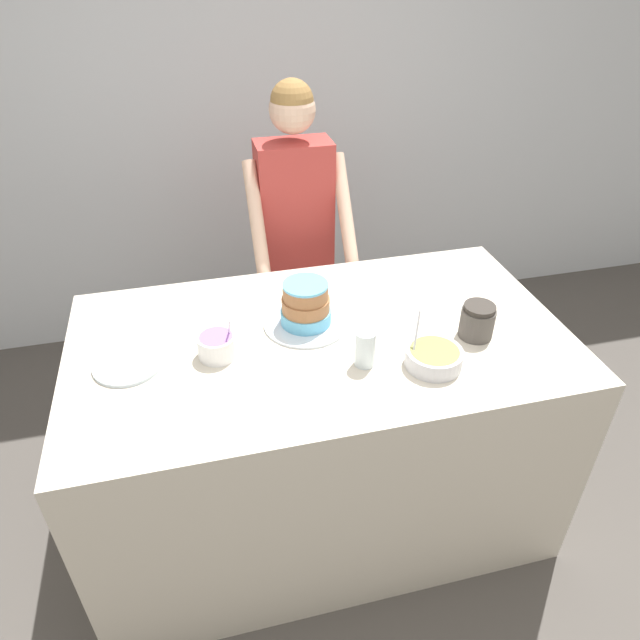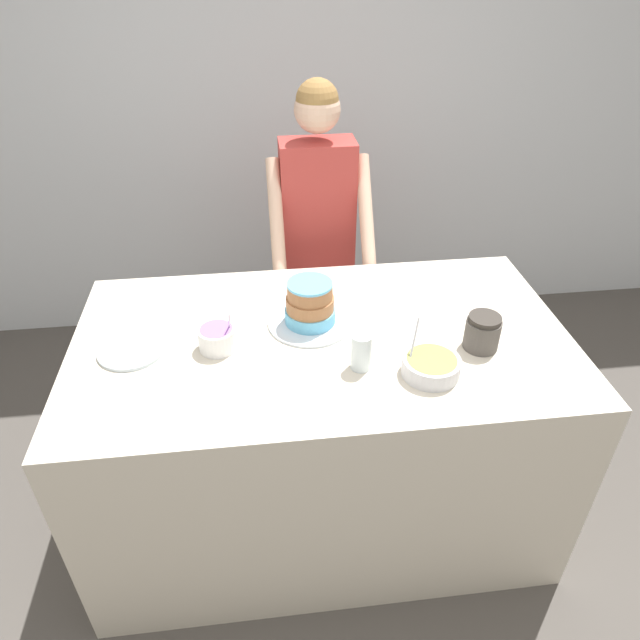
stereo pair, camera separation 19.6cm
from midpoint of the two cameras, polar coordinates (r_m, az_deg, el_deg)
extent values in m
plane|color=#4C4742|center=(2.46, 4.32, -27.06)|extent=(14.00, 14.00, 0.00)
cube|color=silver|center=(3.37, -1.60, 19.81)|extent=(10.00, 0.05, 2.60)
cube|color=beige|center=(2.37, 2.59, -10.92)|extent=(1.79, 1.00, 0.94)
cylinder|color=#2D2D38|center=(3.03, 0.20, -0.92)|extent=(0.10, 0.10, 0.80)
cylinder|color=#2D2D38|center=(3.05, 3.04, -0.72)|extent=(0.10, 0.10, 0.80)
cube|color=#B23833|center=(2.69, 1.87, 11.35)|extent=(0.34, 0.19, 0.60)
cylinder|color=beige|center=(2.53, -2.13, 9.57)|extent=(0.06, 0.38, 0.50)
cylinder|color=beige|center=(2.59, 6.85, 9.96)|extent=(0.06, 0.38, 0.50)
sphere|color=beige|center=(2.55, 2.06, 20.28)|extent=(0.20, 0.20, 0.20)
sphere|color=olive|center=(2.55, 2.07, 21.04)|extent=(0.18, 0.18, 0.18)
cylinder|color=silver|center=(2.12, 1.65, -0.29)|extent=(0.32, 0.32, 0.01)
cylinder|color=#60B7E0|center=(2.10, 1.67, 0.40)|extent=(0.19, 0.19, 0.05)
cylinder|color=#9E663D|center=(2.07, 1.69, 1.57)|extent=(0.18, 0.18, 0.05)
cylinder|color=#9E663D|center=(2.04, 1.72, 2.78)|extent=(0.16, 0.16, 0.05)
cylinder|color=#60B7E0|center=(2.03, 1.73, 3.52)|extent=(0.16, 0.16, 0.01)
cylinder|color=silver|center=(1.93, 13.92, -4.64)|extent=(0.19, 0.19, 0.06)
cylinder|color=olive|center=(1.91, 14.02, -4.06)|extent=(0.16, 0.16, 0.01)
cylinder|color=silver|center=(1.89, 12.21, -2.67)|extent=(0.05, 0.08, 0.17)
cylinder|color=white|center=(1.99, -7.48, -1.95)|extent=(0.13, 0.13, 0.08)
cylinder|color=#9E66B7|center=(1.97, -7.56, -1.13)|extent=(0.11, 0.11, 0.01)
cylinder|color=silver|center=(1.97, -6.27, -0.76)|extent=(0.02, 0.06, 0.14)
cylinder|color=silver|center=(1.89, 7.11, -3.26)|extent=(0.07, 0.07, 0.13)
cylinder|color=silver|center=(2.06, -15.77, -2.98)|extent=(0.23, 0.23, 0.01)
cylinder|color=#4C4742|center=(2.08, 18.53, -1.44)|extent=(0.12, 0.12, 0.11)
cylinder|color=#322D28|center=(2.04, 18.85, 0.02)|extent=(0.11, 0.11, 0.02)
camera|label=1|loc=(0.10, -87.14, 1.98)|focal=32.00mm
camera|label=2|loc=(0.10, 92.86, -1.98)|focal=32.00mm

